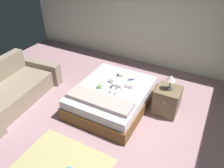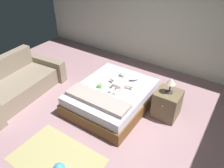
% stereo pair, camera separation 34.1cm
% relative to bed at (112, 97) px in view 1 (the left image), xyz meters
% --- Properties ---
extents(ground_plane, '(8.00, 8.00, 0.00)m').
position_rel_bed_xyz_m(ground_plane, '(0.26, -0.81, -0.22)').
color(ground_plane, gray).
extents(wall_behind_bed, '(8.00, 0.12, 2.67)m').
position_rel_bed_xyz_m(wall_behind_bed, '(0.26, 2.19, 1.12)').
color(wall_behind_bed, silver).
rests_on(wall_behind_bed, ground_plane).
extents(bed, '(1.40, 1.71, 0.45)m').
position_rel_bed_xyz_m(bed, '(0.00, 0.00, 0.00)').
color(bed, brown).
rests_on(bed, ground_plane).
extents(pillow, '(0.45, 0.34, 0.11)m').
position_rel_bed_xyz_m(pillow, '(0.09, 0.55, 0.29)').
color(pillow, silver).
rests_on(pillow, bed).
extents(baby, '(0.54, 0.60, 0.18)m').
position_rel_bed_xyz_m(baby, '(0.11, 0.19, 0.30)').
color(baby, white).
rests_on(baby, bed).
extents(toothbrush, '(0.02, 0.15, 0.02)m').
position_rel_bed_xyz_m(toothbrush, '(0.30, 0.23, 0.24)').
color(toothbrush, '#3F98DB').
rests_on(toothbrush, bed).
extents(couch, '(1.21, 2.06, 0.81)m').
position_rel_bed_xyz_m(couch, '(-1.99, -0.83, 0.05)').
color(couch, gray).
rests_on(couch, ground_plane).
extents(nightstand, '(0.46, 0.49, 0.56)m').
position_rel_bed_xyz_m(nightstand, '(1.04, 0.34, 0.06)').
color(nightstand, brown).
rests_on(nightstand, ground_plane).
extents(lamp, '(0.17, 0.17, 0.31)m').
position_rel_bed_xyz_m(lamp, '(1.04, 0.34, 0.56)').
color(lamp, '#333338').
rests_on(lamp, nightstand).
extents(rug, '(1.42, 0.93, 0.01)m').
position_rel_bed_xyz_m(rug, '(0.01, -1.60, -0.22)').
color(rug, tan).
rests_on(rug, ground_plane).
extents(blanket, '(1.26, 0.38, 0.08)m').
position_rel_bed_xyz_m(blanket, '(0.00, -0.48, 0.27)').
color(blanket, '#A68F89').
rests_on(blanket, bed).
extents(toy_block, '(0.09, 0.09, 0.08)m').
position_rel_bed_xyz_m(toy_block, '(-0.21, -0.11, 0.27)').
color(toy_block, '#71CB5A').
rests_on(toy_block, bed).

